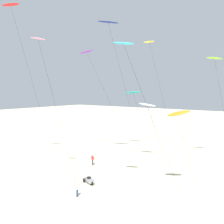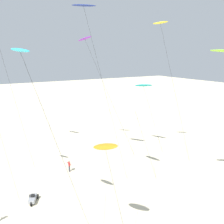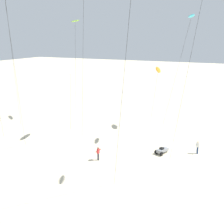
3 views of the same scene
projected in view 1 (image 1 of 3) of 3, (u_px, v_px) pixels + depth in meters
ground_plane at (101, 191)px, 31.89m from camera, size 260.00×260.00×0.00m
kite_white at (147, 105)px, 44.14m from camera, size 3.93×2.89×9.94m
kite_teal at (133, 93)px, 53.89m from camera, size 4.54×3.41×11.87m
kite_lime at (215, 59)px, 41.73m from camera, size 4.00×3.79×17.14m
kite_cyan at (124, 46)px, 28.13m from camera, size 6.29×4.98×17.14m
kite_navy at (109, 24)px, 41.51m from camera, size 6.16×5.17×22.75m
kite_orange at (179, 114)px, 30.38m from camera, size 3.05×2.26×9.91m
kite_red at (11, 7)px, 39.60m from camera, size 6.28×5.01×24.84m
kite_yellow at (150, 44)px, 51.07m from camera, size 5.26×4.59×21.42m
kite_pink at (39, 44)px, 32.39m from camera, size 4.33×3.54×18.44m
kite_purple at (87, 53)px, 49.64m from camera, size 7.95×6.51×19.53m
kite_flyer_nearest at (93, 160)px, 42.49m from camera, size 0.55×0.52×1.67m
kite_flyer_middle at (77, 189)px, 29.94m from camera, size 0.51×0.54×1.67m
beach_buggy at (89, 180)px, 34.30m from camera, size 2.10×1.55×0.82m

